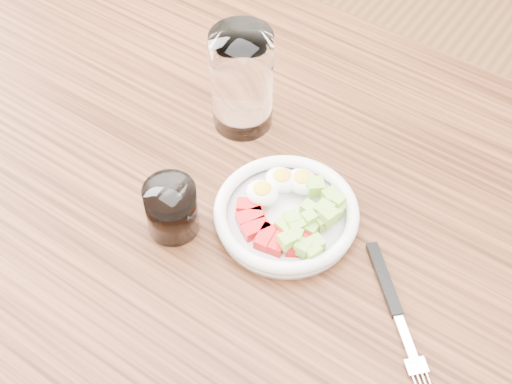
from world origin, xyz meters
The scene contains 5 objects.
dining_table centered at (0.00, 0.00, 0.67)m, with size 1.50×0.90×0.77m.
bowl centered at (0.04, 0.01, 0.79)m, with size 0.20×0.20×0.05m.
fork centered at (0.21, -0.02, 0.78)m, with size 0.17×0.17×0.01m.
water_glass centered at (-0.12, 0.13, 0.85)m, with size 0.09×0.09×0.16m, color white.
coffee_glass centered at (-0.08, -0.08, 0.81)m, with size 0.07×0.07×0.08m.
Camera 1 is at (0.33, -0.48, 1.56)m, focal length 50.00 mm.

